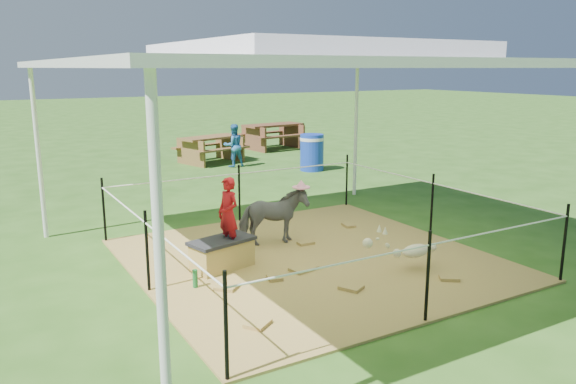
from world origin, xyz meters
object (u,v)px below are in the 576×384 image
pony (273,217)px  picnic_table_near (211,149)px  picnic_table_far (273,136)px  foal (416,248)px  woman (228,206)px  distant_person (234,146)px  trash_barrel (312,152)px  straw_bale (222,255)px  green_bottle (195,279)px

pony → picnic_table_near: size_ratio=0.57×
picnic_table_far → foal: bearing=-115.9°
pony → picnic_table_near: bearing=-5.9°
woman → distant_person: bearing=140.8°
trash_barrel → distant_person: size_ratio=0.82×
straw_bale → distant_person: distant_person is taller
green_bottle → distant_person: bearing=62.1°
woman → foal: bearing=43.6°
woman → picnic_table_far: bearing=134.3°
trash_barrel → picnic_table_far: (1.03, 3.96, -0.06)m
green_bottle → picnic_table_near: (3.73, 8.49, 0.23)m
straw_bale → green_bottle: size_ratio=3.60×
picnic_table_near → trash_barrel: bearing=-69.5°
pony → picnic_table_far: 10.24m
straw_bale → trash_barrel: trash_barrel is taller
trash_barrel → picnic_table_near: 3.03m
woman → picnic_table_near: (3.08, 8.04, -0.49)m
picnic_table_near → foal: bearing=-111.5°
picnic_table_far → distant_person: size_ratio=1.71×
straw_bale → woman: woman is taller
foal → picnic_table_near: 9.40m
picnic_table_far → woman: bearing=-128.1°
picnic_table_near → distant_person: distant_person is taller
picnic_table_far → distant_person: distant_person is taller
pony → trash_barrel: (3.88, 5.03, 0.02)m
trash_barrel → distant_person: distant_person is taller
trash_barrel → pony: bearing=-127.7°
straw_bale → distant_person: 7.88m
woman → green_bottle: bearing=-69.3°
green_bottle → foal: 2.84m
distant_person → foal: bearing=84.6°
pony → picnic_table_near: (2.11, 7.49, -0.09)m
trash_barrel → picnic_table_far: bearing=75.4°
green_bottle → pony: bearing=31.8°
woman → picnic_table_near: size_ratio=0.54×
pony → trash_barrel: size_ratio=1.07×
picnic_table_far → distant_person: bearing=-142.5°
picnic_table_far → picnic_table_near: bearing=-158.3°
woman → straw_bale: bearing=-104.0°
trash_barrel → picnic_table_near: trash_barrel is taller
foal → woman: bearing=145.6°
pony → straw_bale: bearing=127.3°
picnic_table_near → distant_person: bearing=-90.1°
trash_barrel → distant_person: (-1.51, 1.50, 0.10)m
straw_bale → picnic_table_near: 8.64m
green_bottle → woman: bearing=34.7°
picnic_table_far → distant_person: (-2.54, -2.45, 0.17)m
green_bottle → straw_bale: bearing=39.3°
trash_barrel → green_bottle: bearing=-132.4°
pony → picnic_table_near: pony is taller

